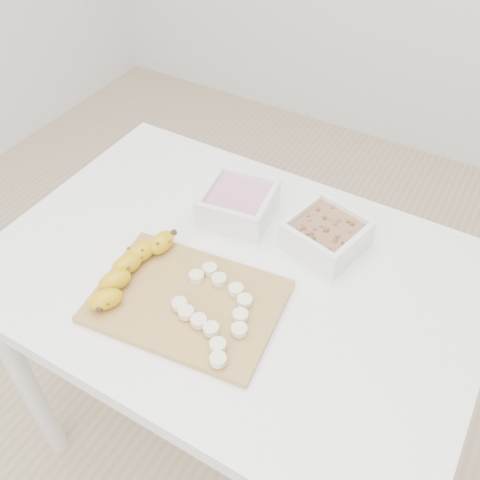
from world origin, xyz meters
The scene contains 7 objects.
ground centered at (0.00, 0.00, 0.00)m, with size 3.50×3.50×0.00m, color #C6AD89.
table centered at (0.00, 0.00, 0.65)m, with size 1.00×0.70×0.75m.
bowl_yogurt centered at (-0.07, 0.15, 0.79)m, with size 0.17×0.17×0.07m.
bowl_granola centered at (0.13, 0.16, 0.78)m, with size 0.18×0.18×0.07m.
cutting_board centered at (-0.03, -0.12, 0.76)m, with size 0.35×0.25×0.01m, color #A77C45.
banana centered at (-0.16, -0.13, 0.78)m, with size 0.06×0.23×0.04m, color #C1920C, non-canonical shape.
banana_slices centered at (0.03, -0.12, 0.77)m, with size 0.17×0.20×0.02m.
Camera 1 is at (0.38, -0.63, 1.56)m, focal length 40.00 mm.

